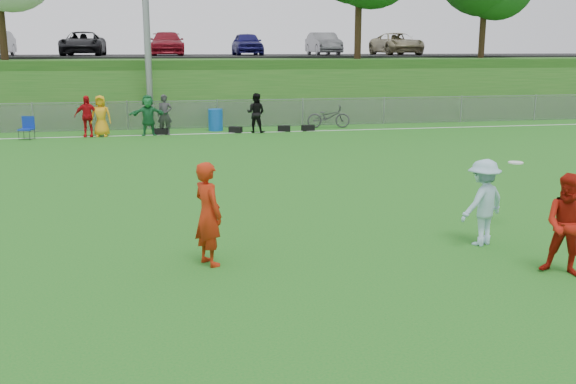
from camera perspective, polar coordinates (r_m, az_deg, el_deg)
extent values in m
plane|color=#16691B|center=(10.44, 3.47, -7.64)|extent=(120.00, 120.00, 0.00)
cube|color=white|center=(27.81, -5.90, 5.22)|extent=(60.00, 0.10, 0.01)
cube|color=gray|center=(29.72, -6.29, 6.85)|extent=(58.00, 0.02, 1.20)
cube|color=gray|center=(29.66, -6.32, 8.10)|extent=(58.00, 0.04, 0.04)
cube|color=#1B5317|center=(40.59, -7.69, 9.66)|extent=(120.00, 18.00, 3.00)
cube|color=black|center=(42.53, -7.93, 11.88)|extent=(120.00, 12.00, 0.10)
imported|color=black|center=(41.70, -17.75, 12.45)|extent=(2.39, 5.18, 1.44)
imported|color=maroon|center=(41.46, -10.71, 12.83)|extent=(2.02, 4.96, 1.44)
imported|color=navy|center=(41.82, -3.67, 13.02)|extent=(1.70, 4.23, 1.44)
imported|color=slate|center=(42.77, 3.17, 13.02)|extent=(1.52, 4.37, 1.44)
imported|color=#988C67|center=(44.26, 9.61, 12.86)|extent=(2.39, 5.18, 1.44)
imported|color=red|center=(27.76, -17.44, 6.44)|extent=(1.00, 0.44, 1.69)
imported|color=orange|center=(27.71, -16.30, 6.50)|extent=(0.87, 0.60, 1.69)
imported|color=#1E733A|center=(27.60, -12.33, 6.70)|extent=(1.60, 0.59, 1.69)
imported|color=#302F32|center=(27.60, -10.90, 6.76)|extent=(0.67, 0.48, 1.69)
imported|color=black|center=(27.89, -2.87, 7.03)|extent=(1.02, 0.94, 1.69)
cube|color=black|center=(27.78, -11.21, 5.29)|extent=(0.57, 0.32, 0.26)
cube|color=black|center=(27.95, -4.69, 5.54)|extent=(0.61, 0.54, 0.26)
cube|color=black|center=(28.27, -0.36, 5.66)|extent=(0.60, 0.39, 0.26)
cube|color=black|center=(28.49, 1.79, 5.71)|extent=(0.57, 0.33, 0.26)
imported|color=#B1230C|center=(10.89, -7.11, -1.94)|extent=(0.68, 0.77, 1.78)
imported|color=#A2150B|center=(11.27, 23.73, -2.71)|extent=(1.03, 1.01, 1.68)
imported|color=#9BC4D8|center=(12.45, 16.93, -0.90)|extent=(1.21, 1.00, 1.62)
cylinder|color=white|center=(13.77, 19.59, 2.48)|extent=(0.30, 0.30, 0.03)
cylinder|color=#104FB3|center=(28.73, -6.46, 6.39)|extent=(0.71, 0.71, 0.95)
cube|color=#0E2A9A|center=(27.81, -22.25, 5.17)|extent=(0.62, 0.62, 0.05)
cube|color=#0E2A9A|center=(28.00, -22.08, 5.75)|extent=(0.50, 0.17, 0.51)
imported|color=#323335|center=(29.59, 3.63, 6.70)|extent=(2.02, 0.94, 1.02)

